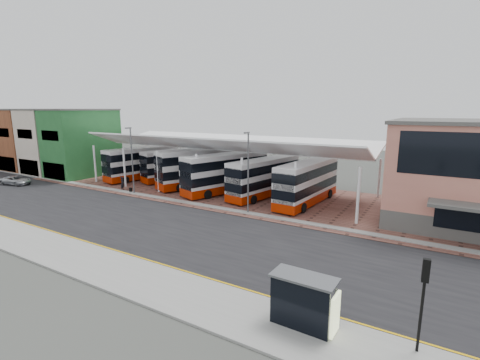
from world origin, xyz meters
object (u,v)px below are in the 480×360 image
at_px(bus_shelter, 307,299).
at_px(traffic_signal_west, 424,291).
at_px(silver_car, 16,180).
at_px(bus_0, 142,163).
at_px(bus_2, 202,168).
at_px(bus_5, 307,183).
at_px(bus_4, 264,178).
at_px(pedestrian, 122,184).
at_px(bus_3, 226,173).
at_px(bus_1, 178,165).

xyz_separation_m(bus_shelter, traffic_signal_west, (4.57, 0.99, 1.24)).
relative_size(silver_car, bus_shelter, 1.37).
bearing_deg(bus_0, silver_car, -125.20).
height_order(bus_0, bus_2, bus_2).
distance_m(bus_5, bus_shelter, 22.75).
xyz_separation_m(bus_4, silver_car, (-32.26, -11.33, -1.66)).
xyz_separation_m(bus_2, pedestrian, (-7.20, -7.06, -1.60)).
bearing_deg(bus_4, traffic_signal_west, -38.53).
relative_size(bus_0, bus_5, 1.01).
bearing_deg(bus_2, bus_shelter, -20.36).
xyz_separation_m(bus_0, bus_5, (25.76, -0.72, -0.01)).
height_order(bus_shelter, traffic_signal_west, traffic_signal_west).
bearing_deg(bus_0, bus_5, 8.58).
height_order(bus_0, bus_3, bus_3).
bearing_deg(pedestrian, bus_2, -68.98).
xyz_separation_m(bus_1, traffic_signal_west, (32.83, -23.08, 0.67)).
bearing_deg(bus_0, pedestrian, -52.00).
relative_size(bus_3, bus_shelter, 3.78).
bearing_deg(bus_5, bus_0, -177.15).
height_order(bus_2, bus_3, bus_2).
distance_m(bus_4, bus_5, 5.40).
relative_size(bus_1, bus_3, 0.92).
height_order(bus_1, bus_shelter, bus_1).
xyz_separation_m(bus_1, bus_shelter, (28.27, -24.07, -0.57)).
xyz_separation_m(silver_car, traffic_signal_west, (50.00, -9.35, 2.30)).
distance_m(bus_0, pedestrian, 7.78).
bearing_deg(bus_1, bus_3, 3.38).
bearing_deg(pedestrian, bus_5, -98.18).
bearing_deg(bus_1, bus_5, 11.79).
bearing_deg(bus_5, bus_2, -179.41).
height_order(silver_car, traffic_signal_west, traffic_signal_west).
bearing_deg(bus_5, bus_shelter, -65.54).
relative_size(silver_car, traffic_signal_west, 1.03).
bearing_deg(pedestrian, bus_3, -86.81).
xyz_separation_m(bus_2, bus_4, (9.60, -0.70, -0.26)).
relative_size(bus_0, bus_3, 0.96).
bearing_deg(bus_1, bus_2, 2.13).
distance_m(bus_1, pedestrian, 9.02).
bearing_deg(bus_shelter, bus_0, 148.10).
distance_m(bus_0, bus_5, 25.77).
bearing_deg(bus_shelter, bus_1, 141.04).
xyz_separation_m(bus_0, bus_3, (15.32, -0.88, 0.10)).
bearing_deg(traffic_signal_west, bus_4, 122.64).
height_order(bus_4, bus_shelter, bus_4).
height_order(bus_3, silver_car, bus_3).
distance_m(bus_4, pedestrian, 18.01).
distance_m(bus_1, traffic_signal_west, 40.14).
xyz_separation_m(bus_5, silver_car, (-37.65, -11.02, -1.72)).
relative_size(bus_3, bus_4, 1.07).
relative_size(bus_2, bus_shelter, 3.87).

